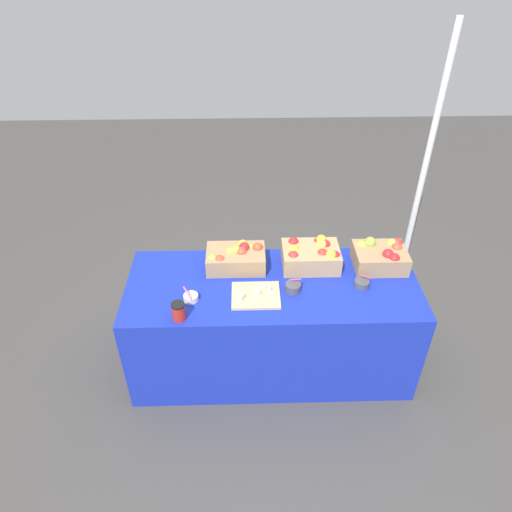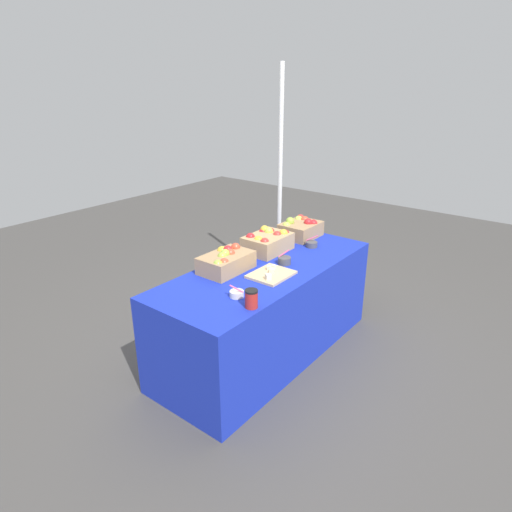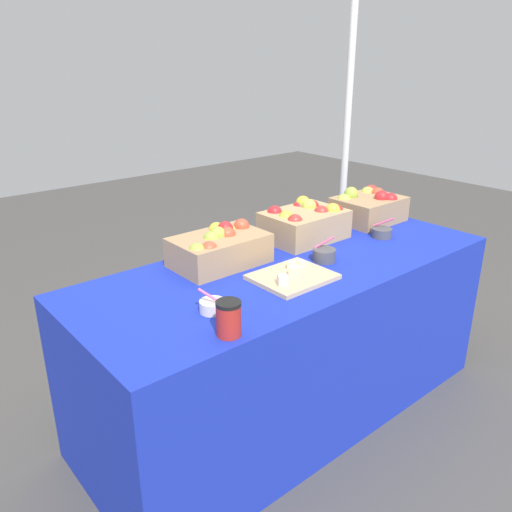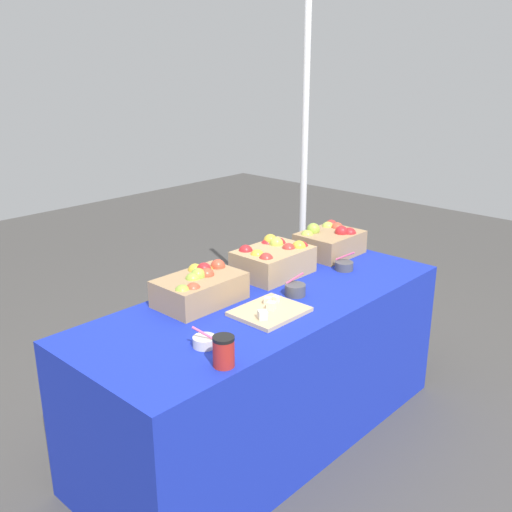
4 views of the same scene
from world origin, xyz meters
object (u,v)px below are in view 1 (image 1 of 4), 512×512
Objects in this scene: cutting_board_front at (256,295)px; coffee_cup at (179,311)px; apple_crate_right at (236,257)px; sample_bowl_mid at (293,287)px; apple_crate_left at (381,256)px; tent_pole at (421,184)px; sample_bowl_near at (191,297)px; sample_bowl_far at (362,283)px; apple_crate_middle at (312,255)px.

cutting_board_front is 0.49m from coffee_cup.
apple_crate_right is 0.45m from sample_bowl_mid.
sample_bowl_mid is (-0.61, -0.25, -0.05)m from apple_crate_left.
tent_pole reaches higher than apple_crate_right.
sample_bowl_mid is at bearing -157.81° from apple_crate_left.
coffee_cup is at bearing -123.82° from apple_crate_right.
sample_bowl_near is 0.89× the size of sample_bowl_mid.
apple_crate_left is at bearing 52.52° from sample_bowl_far.
apple_crate_right is at bearing 179.15° from apple_crate_left.
apple_crate_right is 0.84m from sample_bowl_far.
apple_crate_middle is 0.50m from cutting_board_front.
coffee_cup is at bearing -166.80° from sample_bowl_far.
apple_crate_right is 3.34× the size of coffee_cup.
cutting_board_front is 0.14× the size of tent_pole.
tent_pole is (0.83, 0.47, 0.28)m from apple_crate_middle.
cutting_board_front is at bearing -167.96° from sample_bowl_mid.
coffee_cup is at bearing -149.82° from tent_pole.
apple_crate_middle is at bearing 142.09° from sample_bowl_far.
cutting_board_front is at bearing -173.09° from sample_bowl_far.
apple_crate_left is at bearing -0.85° from apple_crate_right.
sample_bowl_far is at bearing -127.09° from tent_pole.
sample_bowl_far is (-0.17, -0.22, -0.05)m from apple_crate_left.
apple_crate_right is 0.34m from cutting_board_front.
coffee_cup reaches higher than sample_bowl_near.
apple_crate_middle is 0.31m from sample_bowl_mid.
cutting_board_front is at bearing -140.72° from apple_crate_middle.
tent_pole reaches higher than sample_bowl_far.
tent_pole is (0.98, 0.74, 0.33)m from sample_bowl_mid.
apple_crate_right is 3.78× the size of sample_bowl_far.
sample_bowl_near is at bearing -165.59° from apple_crate_left.
sample_bowl_mid is 0.73m from coffee_cup.
sample_bowl_far reaches higher than sample_bowl_near.
sample_bowl_mid is at bearing -119.12° from apple_crate_middle.
cutting_board_front is at bearing -147.07° from tent_pole.
sample_bowl_near is (-1.25, -0.32, -0.05)m from apple_crate_left.
apple_crate_left reaches higher than sample_bowl_mid.
coffee_cup is (-0.46, -0.18, 0.05)m from cutting_board_front.
apple_crate_middle is at bearing -150.36° from tent_pole.
tent_pole is (1.34, 0.47, 0.28)m from apple_crate_right.
cutting_board_front is at bearing -68.97° from apple_crate_right.
apple_crate_middle reaches higher than coffee_cup.
apple_crate_left is 3.33× the size of sample_bowl_far.
apple_crate_middle reaches higher than apple_crate_right.
sample_bowl_near is at bearing -153.43° from tent_pole.
apple_crate_middle reaches higher than sample_bowl_far.
apple_crate_right is at bearing 163.90° from sample_bowl_far.
tent_pole reaches higher than apple_crate_left.
apple_crate_left is 0.91m from cutting_board_front.
sample_bowl_far is (0.30, -0.23, -0.06)m from apple_crate_middle.
apple_crate_left reaches higher than sample_bowl_near.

